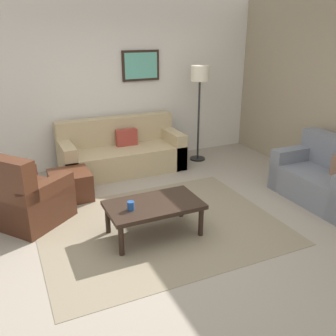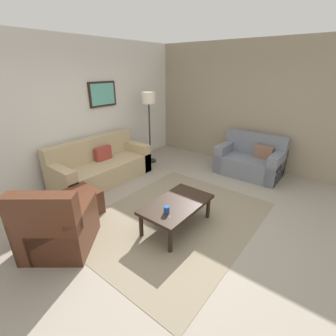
% 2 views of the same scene
% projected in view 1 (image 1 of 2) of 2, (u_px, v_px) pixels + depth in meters
% --- Properties ---
extents(ground_plane, '(8.00, 8.00, 0.00)m').
position_uv_depth(ground_plane, '(160.00, 226.00, 4.61)').
color(ground_plane, gray).
extents(rear_partition, '(6.00, 0.12, 2.80)m').
position_uv_depth(rear_partition, '(99.00, 85.00, 6.32)').
color(rear_partition, silver).
rests_on(rear_partition, ground_plane).
extents(area_rug, '(2.90, 2.26, 0.01)m').
position_uv_depth(area_rug, '(160.00, 226.00, 4.61)').
color(area_rug, gray).
rests_on(area_rug, ground_plane).
extents(couch_main, '(2.05, 0.87, 0.88)m').
position_uv_depth(couch_main, '(121.00, 153.00, 6.37)').
color(couch_main, tan).
rests_on(couch_main, ground_plane).
extents(couch_loveseat, '(0.81, 1.34, 0.88)m').
position_uv_depth(couch_loveseat, '(327.00, 179.00, 5.25)').
color(couch_loveseat, slate).
rests_on(couch_loveseat, ground_plane).
extents(armchair_leather, '(1.12, 1.12, 0.95)m').
position_uv_depth(armchair_leather, '(25.00, 201.00, 4.58)').
color(armchair_leather, '#4C2819').
rests_on(armchair_leather, ground_plane).
extents(ottoman, '(0.56, 0.56, 0.40)m').
position_uv_depth(ottoman, '(70.00, 185.00, 5.31)').
color(ottoman, '#4C2819').
rests_on(ottoman, ground_plane).
extents(coffee_table, '(1.10, 0.64, 0.41)m').
position_uv_depth(coffee_table, '(154.00, 207.00, 4.32)').
color(coffee_table, black).
rests_on(coffee_table, ground_plane).
extents(cup, '(0.08, 0.08, 0.10)m').
position_uv_depth(cup, '(131.00, 206.00, 4.13)').
color(cup, '#1E478C').
rests_on(cup, coffee_table).
extents(lamp_standing, '(0.32, 0.32, 1.71)m').
position_uv_depth(lamp_standing, '(200.00, 83.00, 6.44)').
color(lamp_standing, black).
rests_on(lamp_standing, ground_plane).
extents(framed_artwork, '(0.68, 0.04, 0.52)m').
position_uv_depth(framed_artwork, '(141.00, 66.00, 6.43)').
color(framed_artwork, black).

